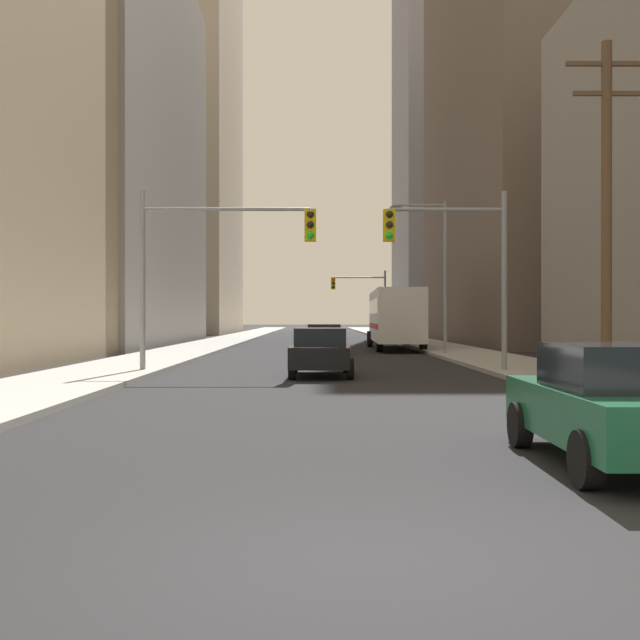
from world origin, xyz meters
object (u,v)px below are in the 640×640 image
sedan_grey (323,339)px  traffic_signal_far_right (361,292)px  city_bus (395,316)px  sedan_green (619,404)px  traffic_signal_near_left (220,248)px  sedan_black (321,352)px  traffic_signal_near_right (451,250)px

sedan_grey → traffic_signal_far_right: (3.68, 30.13, 3.32)m
city_bus → traffic_signal_far_right: 23.94m
sedan_green → traffic_signal_near_left: traffic_signal_near_left is taller
traffic_signal_far_right → sedan_black: bearing=-95.1°
sedan_green → traffic_signal_near_right: traffic_signal_near_right is taller
traffic_signal_near_left → traffic_signal_near_right: (7.59, -0.00, -0.08)m
traffic_signal_near_left → city_bus: bearing=68.2°
sedan_black → traffic_signal_far_right: 44.50m
sedan_green → traffic_signal_far_right: bearing=89.7°
traffic_signal_near_right → traffic_signal_far_right: same height
sedan_black → sedan_grey: 14.07m
sedan_green → city_bus: bearing=88.6°
traffic_signal_near_left → traffic_signal_near_right: bearing=-0.0°
sedan_black → traffic_signal_far_right: (3.93, 44.20, 3.32)m
city_bus → traffic_signal_near_right: 19.45m
city_bus → sedan_grey: city_bus is taller
city_bus → traffic_signal_near_right: bearing=-90.5°
sedan_black → sedan_grey: bearing=89.0°
sedan_green → traffic_signal_far_right: traffic_signal_far_right is taller
traffic_signal_near_right → traffic_signal_far_right: 43.17m
sedan_grey → traffic_signal_far_right: size_ratio=0.71×
city_bus → traffic_signal_near_left: 20.94m
city_bus → traffic_signal_near_right: traffic_signal_near_right is taller
city_bus → traffic_signal_near_right: (-0.16, -19.33, 2.13)m
traffic_signal_near_right → traffic_signal_far_right: (-0.37, 43.16, 0.04)m
sedan_green → sedan_grey: same height
sedan_black → traffic_signal_far_right: bearing=84.9°
city_bus → sedan_grey: bearing=-123.8°
traffic_signal_near_right → sedan_green: bearing=-92.6°
sedan_black → city_bus: bearing=77.7°
sedan_green → traffic_signal_near_right: bearing=87.4°
sedan_green → traffic_signal_near_left: size_ratio=0.70×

